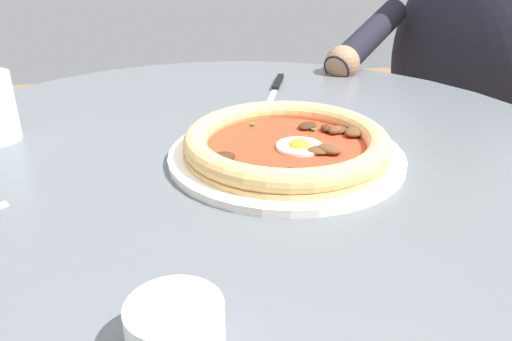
# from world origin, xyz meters

# --- Properties ---
(dining_table) EXTENTS (1.00, 1.00, 0.71)m
(dining_table) POSITION_xyz_m (0.00, 0.00, 0.56)
(dining_table) COLOR #565B60
(dining_table) RESTS_ON ground
(pizza_on_plate) EXTENTS (0.30, 0.30, 0.04)m
(pizza_on_plate) POSITION_xyz_m (0.07, -0.03, 0.73)
(pizza_on_plate) COLOR white
(pizza_on_plate) RESTS_ON dining_table
(steak_knife) EXTENTS (0.08, 0.20, 0.01)m
(steak_knife) POSITION_xyz_m (0.12, 0.28, 0.72)
(steak_knife) COLOR silver
(steak_knife) RESTS_ON dining_table
(ramekin_capers) EXTENTS (0.07, 0.07, 0.04)m
(ramekin_capers) POSITION_xyz_m (-0.08, -0.34, 0.73)
(ramekin_capers) COLOR white
(ramekin_capers) RESTS_ON dining_table
(diner_person) EXTENTS (0.58, 0.44, 1.12)m
(diner_person) POSITION_xyz_m (0.59, 0.44, 0.49)
(diner_person) COLOR #282833
(diner_person) RESTS_ON ground
(cafe_chair_diner) EXTENTS (0.54, 0.54, 0.87)m
(cafe_chair_diner) POSITION_xyz_m (0.71, 0.52, 0.53)
(cafe_chair_diner) COLOR #957050
(cafe_chair_diner) RESTS_ON ground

